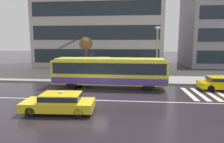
% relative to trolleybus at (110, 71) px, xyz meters
% --- Properties ---
extents(ground_plane, '(160.00, 160.00, 0.00)m').
position_rel_trolleybus_xyz_m(ground_plane, '(-1.09, -3.36, -1.59)').
color(ground_plane, '#272129').
extents(sidewalk_slab, '(80.00, 10.00, 0.14)m').
position_rel_trolleybus_xyz_m(sidewalk_slab, '(-1.09, 6.60, -1.52)').
color(sidewalk_slab, gray).
rests_on(sidewalk_slab, ground_plane).
extents(crosswalk_stripe_edge_near, '(0.44, 4.40, 0.01)m').
position_rel_trolleybus_xyz_m(crosswalk_stripe_edge_near, '(7.18, -1.88, -1.59)').
color(crosswalk_stripe_edge_near, beige).
rests_on(crosswalk_stripe_edge_near, ground_plane).
extents(crosswalk_stripe_inner_a, '(0.44, 4.40, 0.01)m').
position_rel_trolleybus_xyz_m(crosswalk_stripe_inner_a, '(8.08, -1.88, -1.59)').
color(crosswalk_stripe_inner_a, beige).
rests_on(crosswalk_stripe_inner_a, ground_plane).
extents(crosswalk_stripe_center, '(0.44, 4.40, 0.01)m').
position_rel_trolleybus_xyz_m(crosswalk_stripe_center, '(8.98, -1.88, -1.59)').
color(crosswalk_stripe_center, beige).
rests_on(crosswalk_stripe_center, ground_plane).
extents(crosswalk_stripe_inner_b, '(0.44, 4.40, 0.01)m').
position_rel_trolleybus_xyz_m(crosswalk_stripe_inner_b, '(9.88, -1.88, -1.59)').
color(crosswalk_stripe_inner_b, beige).
rests_on(crosswalk_stripe_inner_b, ground_plane).
extents(lane_centre_line, '(72.00, 0.14, 0.01)m').
position_rel_trolleybus_xyz_m(lane_centre_line, '(-1.09, -4.56, -1.59)').
color(lane_centre_line, silver).
rests_on(lane_centre_line, ground_plane).
extents(trolleybus, '(12.60, 2.72, 5.23)m').
position_rel_trolleybus_xyz_m(trolleybus, '(0.00, 0.00, 0.00)').
color(trolleybus, yellow).
rests_on(trolleybus, ground_plane).
extents(taxi_oncoming_near, '(4.53, 2.01, 1.39)m').
position_rel_trolleybus_xyz_m(taxi_oncoming_near, '(-2.42, -7.38, -0.89)').
color(taxi_oncoming_near, yellow).
rests_on(taxi_oncoming_near, ground_plane).
extents(taxi_ahead_of_bus, '(4.44, 1.88, 1.39)m').
position_rel_trolleybus_xyz_m(taxi_ahead_of_bus, '(10.70, -0.29, -0.89)').
color(taxi_ahead_of_bus, yellow).
rests_on(taxi_ahead_of_bus, ground_plane).
extents(bus_shelter, '(3.80, 1.78, 2.53)m').
position_rel_trolleybus_xyz_m(bus_shelter, '(-2.30, 3.94, 0.46)').
color(bus_shelter, gray).
rests_on(bus_shelter, sidewalk_slab).
extents(pedestrian_at_shelter, '(1.13, 1.13, 1.87)m').
position_rel_trolleybus_xyz_m(pedestrian_at_shelter, '(-3.16, 4.37, 0.05)').
color(pedestrian_at_shelter, black).
rests_on(pedestrian_at_shelter, sidewalk_slab).
extents(pedestrian_approaching_curb, '(1.16, 1.16, 1.92)m').
position_rel_trolleybus_xyz_m(pedestrian_approaching_curb, '(4.38, 4.31, 0.13)').
color(pedestrian_approaching_curb, '#5A4D53').
rests_on(pedestrian_approaching_curb, sidewalk_slab).
extents(street_lamp, '(0.60, 0.32, 5.94)m').
position_rel_trolleybus_xyz_m(street_lamp, '(4.87, 2.31, 2.11)').
color(street_lamp, gray).
rests_on(street_lamp, sidewalk_slab).
extents(street_tree_bare, '(2.07, 1.65, 4.99)m').
position_rel_trolleybus_xyz_m(street_tree_bare, '(-3.49, 5.00, 2.51)').
color(street_tree_bare, brown).
rests_on(street_tree_bare, sidewalk_slab).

